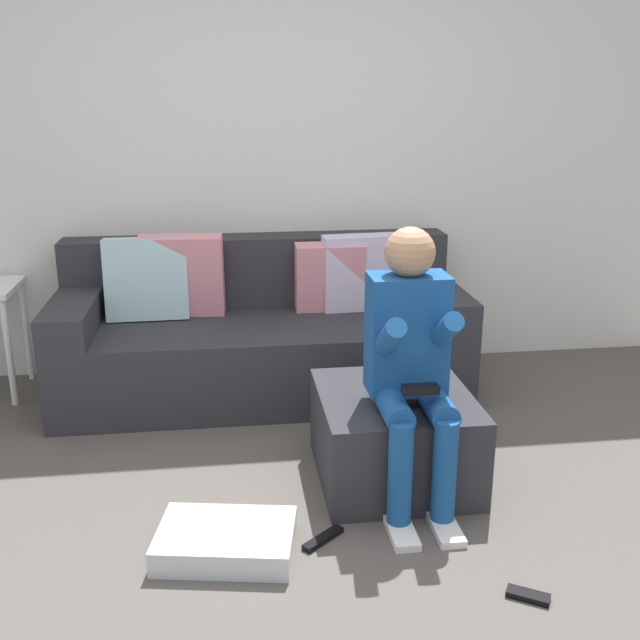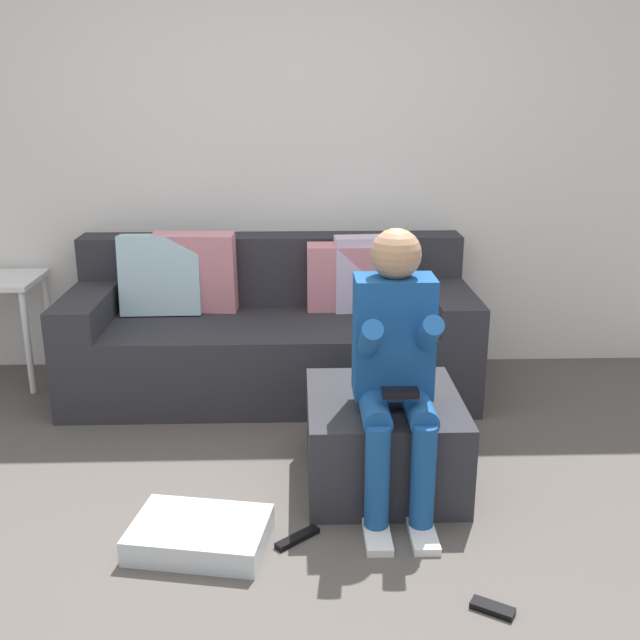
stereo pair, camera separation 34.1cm
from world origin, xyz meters
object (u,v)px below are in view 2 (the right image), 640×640
at_px(couch_sectional, 271,330).
at_px(ottoman, 383,439).
at_px(person_seated, 395,357).
at_px(remote_near_ottoman, 493,608).
at_px(remote_by_storage_bin, 297,538).
at_px(storage_bin, 200,534).

xyz_separation_m(couch_sectional, ottoman, (0.52, -1.11, -0.14)).
xyz_separation_m(person_seated, remote_near_ottoman, (0.25, -0.70, -0.63)).
height_order(ottoman, remote_near_ottoman, ottoman).
bearing_deg(couch_sectional, remote_near_ottoman, -68.32).
bearing_deg(ottoman, remote_by_storage_bin, -129.75).
height_order(ottoman, person_seated, person_seated).
relative_size(couch_sectional, person_seated, 1.95).
bearing_deg(person_seated, remote_by_storage_bin, -144.04).
distance_m(ottoman, storage_bin, 0.89).
distance_m(ottoman, person_seated, 0.47).
height_order(person_seated, remote_by_storage_bin, person_seated).
xyz_separation_m(couch_sectional, person_seated, (0.54, -1.28, 0.30)).
relative_size(ottoman, remote_near_ottoman, 4.87).
distance_m(storage_bin, remote_near_ottoman, 1.08).
height_order(storage_bin, remote_near_ottoman, storage_bin).
bearing_deg(couch_sectional, remote_by_storage_bin, -84.67).
relative_size(storage_bin, remote_near_ottoman, 3.50).
bearing_deg(person_seated, storage_bin, -158.01).
bearing_deg(ottoman, storage_bin, -147.49).
distance_m(storage_bin, remote_by_storage_bin, 0.37).
xyz_separation_m(ottoman, person_seated, (0.02, -0.17, 0.44)).
distance_m(person_seated, remote_by_storage_bin, 0.79).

